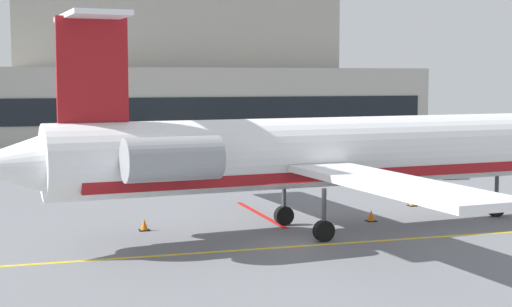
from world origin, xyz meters
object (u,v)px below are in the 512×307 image
at_px(fuel_tank, 244,147).
at_px(pushback_tractor, 230,169).
at_px(belt_loader, 419,164).
at_px(regional_jet, 317,153).

bearing_deg(fuel_tank, pushback_tractor, -111.51).
bearing_deg(belt_loader, pushback_tractor, 173.89).
height_order(regional_jet, belt_loader, regional_jet).
bearing_deg(belt_loader, fuel_tank, 128.41).
height_order(regional_jet, pushback_tractor, regional_jet).
bearing_deg(pushback_tractor, fuel_tank, 68.49).
height_order(pushback_tractor, fuel_tank, fuel_tank).
distance_m(pushback_tractor, belt_loader, 13.33).
xyz_separation_m(regional_jet, pushback_tractor, (0.70, 17.31, -2.65)).
distance_m(regional_jet, pushback_tractor, 17.52).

